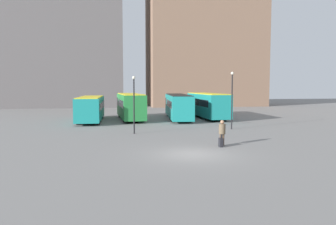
# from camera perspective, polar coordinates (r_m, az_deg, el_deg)

# --- Properties ---
(ground_plane) EXTENTS (160.00, 160.00, 0.00)m
(ground_plane) POSITION_cam_1_polar(r_m,az_deg,el_deg) (20.04, 4.31, -7.25)
(ground_plane) COLOR slate
(building_block_right) EXTENTS (23.91, 14.05, 26.11)m
(building_block_right) POSITION_cam_1_polar(r_m,az_deg,el_deg) (72.72, 6.24, 11.62)
(building_block_right) COLOR #7F604C
(building_block_right) RESTS_ON ground_plane
(bus_0) EXTENTS (2.85, 10.61, 2.90)m
(bus_0) POSITION_cam_1_polar(r_m,az_deg,el_deg) (39.56, -13.29, 0.80)
(bus_0) COLOR #19847F
(bus_0) RESTS_ON ground_plane
(bus_1) EXTENTS (3.18, 10.67, 3.19)m
(bus_1) POSITION_cam_1_polar(r_m,az_deg,el_deg) (40.98, -6.60, 1.23)
(bus_1) COLOR #237A38
(bus_1) RESTS_ON ground_plane
(bus_2) EXTENTS (3.62, 12.60, 3.09)m
(bus_2) POSITION_cam_1_polar(r_m,az_deg,el_deg) (41.52, 1.74, 1.24)
(bus_2) COLOR #19847F
(bus_2) RESTS_ON ground_plane
(bus_3) EXTENTS (2.75, 11.37, 3.20)m
(bus_3) POSITION_cam_1_polar(r_m,az_deg,el_deg) (42.91, 6.83, 1.39)
(bus_3) COLOR #19847F
(bus_3) RESTS_ON ground_plane
(traveler) EXTENTS (0.47, 0.47, 1.78)m
(traveler) POSITION_cam_1_polar(r_m,az_deg,el_deg) (22.95, 9.41, -3.11)
(traveler) COLOR #4C3828
(traveler) RESTS_ON ground_plane
(suitcase) EXTENTS (0.25, 0.37, 0.89)m
(suitcase) POSITION_cam_1_polar(r_m,az_deg,el_deg) (22.56, 9.20, -5.16)
(suitcase) COLOR black
(suitcase) RESTS_ON ground_plane
(lamp_post_0) EXTENTS (0.28, 0.28, 4.99)m
(lamp_post_0) POSITION_cam_1_polar(r_m,az_deg,el_deg) (28.36, -5.95, 2.28)
(lamp_post_0) COLOR black
(lamp_post_0) RESTS_ON ground_plane
(lamp_post_1) EXTENTS (0.28, 0.28, 5.48)m
(lamp_post_1) POSITION_cam_1_polar(r_m,az_deg,el_deg) (31.77, 11.08, 2.93)
(lamp_post_1) COLOR black
(lamp_post_1) RESTS_ON ground_plane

